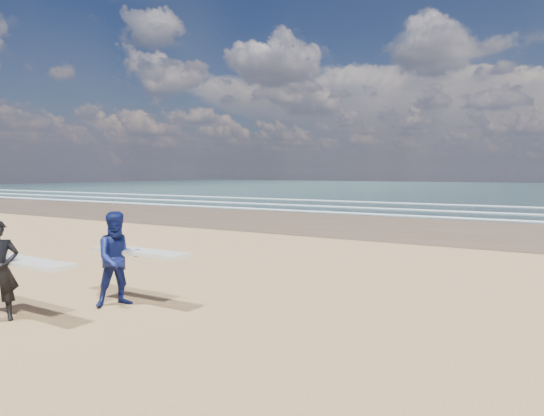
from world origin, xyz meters
The scene contains 2 objects.
surfer_near centered at (0.20, -0.46, 0.90)m, with size 2.21×1.02×1.76m.
surfer_far centered at (1.20, 1.24, 0.92)m, with size 2.20×1.17×1.82m.
Camera 1 is at (8.43, -5.19, 2.58)m, focal length 32.00 mm.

